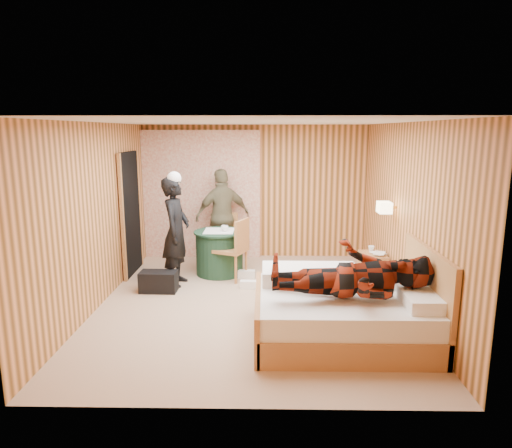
{
  "coord_description": "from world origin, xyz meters",
  "views": [
    {
      "loc": [
        0.18,
        -6.08,
        2.39
      ],
      "look_at": [
        0.06,
        0.44,
        1.05
      ],
      "focal_mm": 32.0,
      "sensor_mm": 36.0,
      "label": 1
    }
  ],
  "objects_px": {
    "chair_far": "(225,234)",
    "man_at_table": "(223,216)",
    "wall_lamp": "(385,207)",
    "nightstand": "(372,269)",
    "chair_near": "(236,245)",
    "round_table": "(219,252)",
    "woman_standing": "(176,232)",
    "man_on_bed": "(352,263)",
    "duffel_bag": "(159,282)",
    "bed": "(344,311)"
  },
  "relations": [
    {
      "from": "chair_far",
      "to": "man_on_bed",
      "type": "bearing_deg",
      "value": -41.02
    },
    {
      "from": "round_table",
      "to": "nightstand",
      "type": "bearing_deg",
      "value": -12.59
    },
    {
      "from": "wall_lamp",
      "to": "duffel_bag",
      "type": "height_order",
      "value": "wall_lamp"
    },
    {
      "from": "wall_lamp",
      "to": "nightstand",
      "type": "height_order",
      "value": "wall_lamp"
    },
    {
      "from": "duffel_bag",
      "to": "man_at_table",
      "type": "xyz_separation_m",
      "value": [
        0.84,
        1.61,
        0.71
      ]
    },
    {
      "from": "nightstand",
      "to": "duffel_bag",
      "type": "xyz_separation_m",
      "value": [
        -3.29,
        -0.35,
        -0.11
      ]
    },
    {
      "from": "wall_lamp",
      "to": "bed",
      "type": "xyz_separation_m",
      "value": [
        -0.8,
        -1.49,
        -0.99
      ]
    },
    {
      "from": "round_table",
      "to": "chair_near",
      "type": "bearing_deg",
      "value": -46.61
    },
    {
      "from": "man_on_bed",
      "to": "round_table",
      "type": "bearing_deg",
      "value": 123.28
    },
    {
      "from": "nightstand",
      "to": "man_at_table",
      "type": "relative_size",
      "value": 0.31
    },
    {
      "from": "chair_far",
      "to": "chair_near",
      "type": "height_order",
      "value": "chair_near"
    },
    {
      "from": "chair_far",
      "to": "woman_standing",
      "type": "distance_m",
      "value": 1.41
    },
    {
      "from": "round_table",
      "to": "duffel_bag",
      "type": "height_order",
      "value": "round_table"
    },
    {
      "from": "wall_lamp",
      "to": "man_at_table",
      "type": "bearing_deg",
      "value": 147.18
    },
    {
      "from": "duffel_bag",
      "to": "round_table",
      "type": "bearing_deg",
      "value": 49.02
    },
    {
      "from": "duffel_bag",
      "to": "woman_standing",
      "type": "bearing_deg",
      "value": 59.73
    },
    {
      "from": "chair_far",
      "to": "nightstand",
      "type": "bearing_deg",
      "value": -4.87
    },
    {
      "from": "round_table",
      "to": "woman_standing",
      "type": "relative_size",
      "value": 0.5
    },
    {
      "from": "chair_far",
      "to": "man_at_table",
      "type": "relative_size",
      "value": 0.54
    },
    {
      "from": "bed",
      "to": "chair_near",
      "type": "distance_m",
      "value": 2.52
    },
    {
      "from": "round_table",
      "to": "chair_near",
      "type": "distance_m",
      "value": 0.48
    },
    {
      "from": "man_on_bed",
      "to": "bed",
      "type": "bearing_deg",
      "value": 96.39
    },
    {
      "from": "chair_near",
      "to": "chair_far",
      "type": "bearing_deg",
      "value": -140.8
    },
    {
      "from": "duffel_bag",
      "to": "nightstand",
      "type": "bearing_deg",
      "value": 8.04
    },
    {
      "from": "round_table",
      "to": "woman_standing",
      "type": "bearing_deg",
      "value": -138.27
    },
    {
      "from": "nightstand",
      "to": "round_table",
      "type": "bearing_deg",
      "value": 167.41
    },
    {
      "from": "round_table",
      "to": "chair_near",
      "type": "height_order",
      "value": "chair_near"
    },
    {
      "from": "wall_lamp",
      "to": "chair_far",
      "type": "relative_size",
      "value": 0.28
    },
    {
      "from": "chair_far",
      "to": "chair_near",
      "type": "bearing_deg",
      "value": -53.11
    },
    {
      "from": "bed",
      "to": "man_on_bed",
      "type": "height_order",
      "value": "man_on_bed"
    },
    {
      "from": "chair_near",
      "to": "wall_lamp",
      "type": "bearing_deg",
      "value": 99.1
    },
    {
      "from": "chair_near",
      "to": "woman_standing",
      "type": "distance_m",
      "value": 0.98
    },
    {
      "from": "round_table",
      "to": "man_on_bed",
      "type": "xyz_separation_m",
      "value": [
        1.72,
        -2.62,
        0.59
      ]
    },
    {
      "from": "bed",
      "to": "chair_near",
      "type": "height_order",
      "value": "bed"
    },
    {
      "from": "chair_near",
      "to": "duffel_bag",
      "type": "xyz_separation_m",
      "value": [
        -1.13,
        -0.59,
        -0.43
      ]
    },
    {
      "from": "chair_near",
      "to": "woman_standing",
      "type": "xyz_separation_m",
      "value": [
        -0.91,
        -0.24,
        0.27
      ]
    },
    {
      "from": "bed",
      "to": "duffel_bag",
      "type": "relative_size",
      "value": 3.64
    },
    {
      "from": "bed",
      "to": "man_on_bed",
      "type": "bearing_deg",
      "value": -83.61
    },
    {
      "from": "wall_lamp",
      "to": "man_at_table",
      "type": "distance_m",
      "value": 3.0
    },
    {
      "from": "man_at_table",
      "to": "wall_lamp",
      "type": "bearing_deg",
      "value": 123.72
    },
    {
      "from": "duffel_bag",
      "to": "woman_standing",
      "type": "height_order",
      "value": "woman_standing"
    },
    {
      "from": "nightstand",
      "to": "chair_near",
      "type": "xyz_separation_m",
      "value": [
        -2.16,
        0.24,
        0.32
      ]
    },
    {
      "from": "bed",
      "to": "chair_far",
      "type": "height_order",
      "value": "bed"
    },
    {
      "from": "wall_lamp",
      "to": "nightstand",
      "type": "bearing_deg",
      "value": 96.99
    },
    {
      "from": "wall_lamp",
      "to": "chair_far",
      "type": "bearing_deg",
      "value": 147.55
    },
    {
      "from": "nightstand",
      "to": "woman_standing",
      "type": "xyz_separation_m",
      "value": [
        -3.07,
        -0.0,
        0.59
      ]
    },
    {
      "from": "nightstand",
      "to": "man_at_table",
      "type": "height_order",
      "value": "man_at_table"
    },
    {
      "from": "woman_standing",
      "to": "man_on_bed",
      "type": "xyz_separation_m",
      "value": [
        2.34,
        -2.07,
        0.12
      ]
    },
    {
      "from": "duffel_bag",
      "to": "man_on_bed",
      "type": "distance_m",
      "value": 3.19
    },
    {
      "from": "woman_standing",
      "to": "chair_near",
      "type": "bearing_deg",
      "value": -68.83
    }
  ]
}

